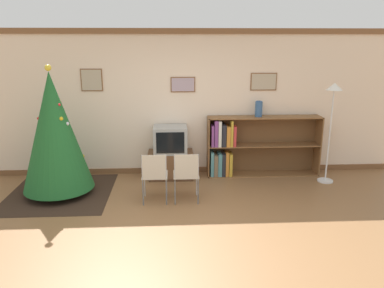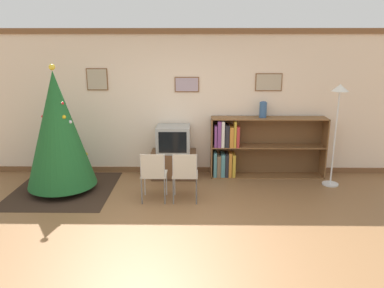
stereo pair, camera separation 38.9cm
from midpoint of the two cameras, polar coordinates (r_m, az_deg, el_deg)
ground_plane at (r=5.09m, az=-3.59°, el=-13.72°), size 24.00×24.00×0.00m
wall_back at (r=7.05m, az=-3.64°, el=6.21°), size 8.24×0.11×2.70m
area_rug at (r=6.79m, az=-20.98°, el=-7.03°), size 1.68×1.78×0.01m
christmas_tree at (r=6.48m, az=-21.87°, el=1.70°), size 1.14×1.14×2.12m
tv_console at (r=7.01m, az=-4.85°, el=-3.18°), size 0.83×0.50×0.49m
television at (r=6.87m, az=-4.94°, el=0.69°), size 0.61×0.49×0.49m
folding_chair_left at (r=5.88m, az=-7.63°, el=-4.66°), size 0.40×0.40×0.82m
folding_chair_right at (r=5.86m, az=-2.78°, el=-4.60°), size 0.40×0.40×0.82m
bookshelf at (r=7.09m, az=6.04°, el=-0.49°), size 2.12×0.36×1.13m
vase at (r=7.00m, az=8.57°, el=5.35°), size 0.14×0.14×0.29m
standing_lamp at (r=6.88m, az=19.11°, el=5.33°), size 0.28×0.28×1.79m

